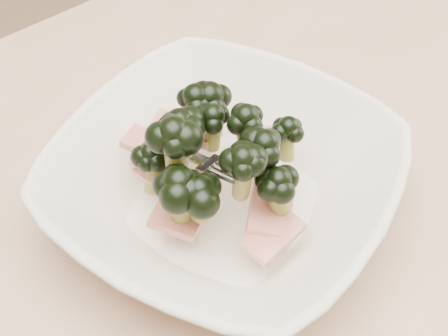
# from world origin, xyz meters

# --- Properties ---
(broccoli_dish) EXTENTS (0.33, 0.33, 0.12)m
(broccoli_dish) POSITION_xyz_m (0.09, 0.08, 0.79)
(broccoli_dish) COLOR beige
(broccoli_dish) RESTS_ON dining_table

